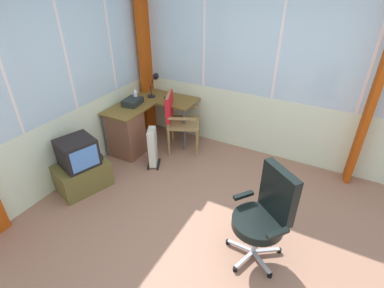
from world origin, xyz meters
TOP-DOWN VIEW (x-y plane):
  - ground at (0.00, 0.00)m, footprint 4.94×5.39m
  - north_window_panel at (0.00, 2.22)m, footprint 3.94×0.07m
  - east_window_panel at (2.00, 0.00)m, footprint 0.07×4.39m
  - curtain_corner at (1.87, 2.09)m, footprint 0.34×0.08m
  - curtain_east_far at (1.92, -1.21)m, footprint 0.35×0.11m
  - desk at (1.01, 1.89)m, footprint 1.24×1.05m
  - desk_lamp at (1.69, 1.81)m, footprint 0.24×0.21m
  - tv_remote at (1.65, 1.56)m, footprint 0.08×0.16m
  - spray_bottle at (1.33, 1.96)m, footprint 0.06×0.06m
  - paper_tray at (1.21, 1.94)m, footprint 0.33×0.26m
  - wooden_armchair at (1.46, 1.31)m, footprint 0.63×0.64m
  - office_chair at (0.08, -0.51)m, footprint 0.60×0.61m
  - tv_on_stand at (0.01, 1.88)m, footprint 0.75×0.62m
  - space_heater at (0.89, 1.37)m, footprint 0.33×0.27m

SIDE VIEW (x-z plane):
  - ground at x=0.00m, z-range -0.06..0.00m
  - space_heater at x=0.89m, z-range 0.00..0.61m
  - tv_on_stand at x=0.01m, z-range -0.04..0.69m
  - desk at x=1.01m, z-range 0.04..0.77m
  - office_chair at x=0.08m, z-range 0.06..1.08m
  - wooden_armchair at x=1.46m, z-range 0.12..1.06m
  - tv_remote at x=1.65m, z-range 0.73..0.75m
  - paper_tray at x=1.21m, z-range 0.73..0.82m
  - spray_bottle at x=1.33m, z-range 0.73..0.94m
  - desk_lamp at x=1.69m, z-range 0.79..1.17m
  - curtain_corner at x=1.87m, z-range 0.00..2.40m
  - curtain_east_far at x=1.92m, z-range 0.00..2.40m
  - east_window_panel at x=2.00m, z-range 0.00..2.50m
  - north_window_panel at x=0.00m, z-range 0.00..2.50m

